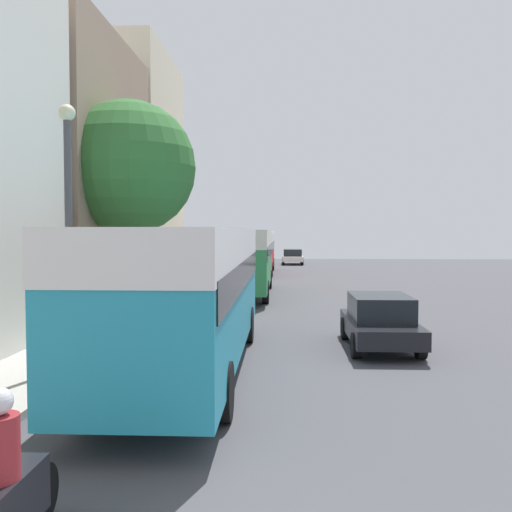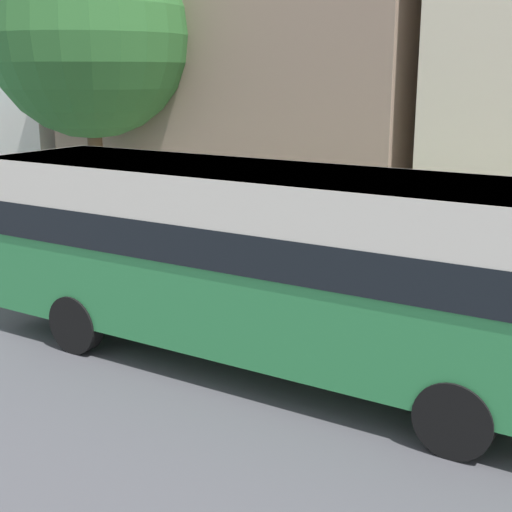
{
  "view_description": "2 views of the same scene",
  "coord_description": "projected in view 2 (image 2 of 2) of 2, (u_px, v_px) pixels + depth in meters",
  "views": [
    {
      "loc": [
        0.3,
        -2.81,
        3.16
      ],
      "look_at": [
        -0.95,
        23.91,
        1.94
      ],
      "focal_mm": 40.0,
      "sensor_mm": 36.0,
      "label": 1
    },
    {
      "loc": [
        7.57,
        30.07,
        4.59
      ],
      "look_at": [
        -1.4,
        24.51,
        1.86
      ],
      "focal_mm": 50.0,
      "sensor_mm": 36.0,
      "label": 2
    }
  ],
  "objects": [
    {
      "name": "building_far_terrace",
      "position": [
        269.0,
        39.0,
        19.04
      ],
      "size": [
        6.64,
        9.63,
        10.92
      ],
      "color": "gray",
      "rests_on": "ground_plane"
    },
    {
      "name": "building_midblock",
      "position": [
        36.0,
        28.0,
        23.3
      ],
      "size": [
        6.37,
        6.82,
        11.96
      ],
      "color": "silver",
      "rests_on": "ground_plane"
    },
    {
      "name": "bus_following",
      "position": [
        275.0,
        244.0,
        10.85
      ],
      "size": [
        2.54,
        10.38,
        3.17
      ],
      "color": "#2D8447",
      "rests_on": "ground_plane"
    },
    {
      "name": "street_tree",
      "position": [
        89.0,
        36.0,
        16.71
      ],
      "size": [
        4.78,
        4.78,
        7.66
      ],
      "color": "brown",
      "rests_on": "sidewalk"
    }
  ]
}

